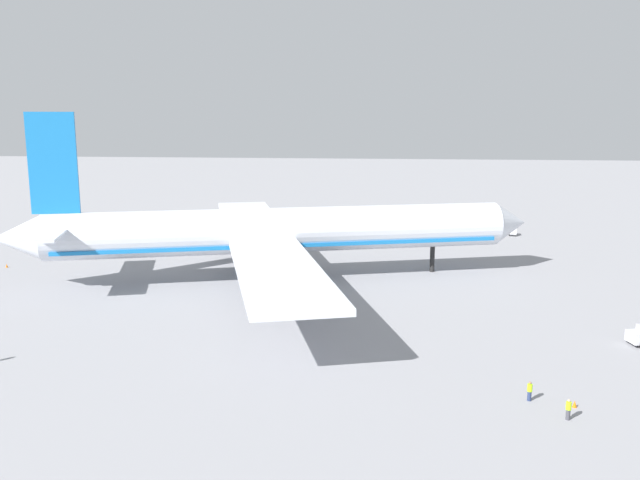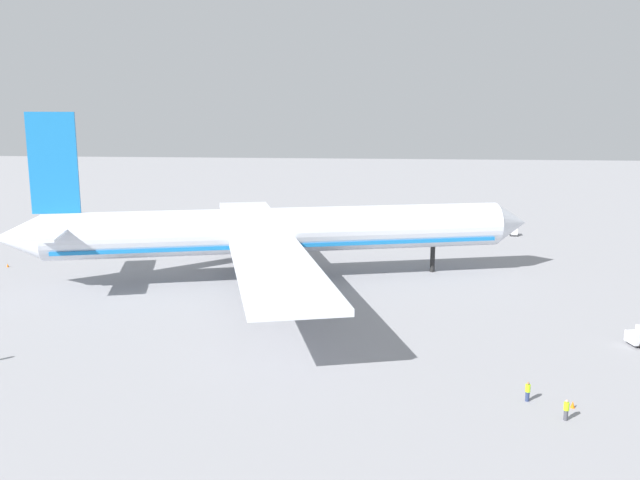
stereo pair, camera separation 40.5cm
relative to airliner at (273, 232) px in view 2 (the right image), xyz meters
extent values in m
plane|color=gray|center=(1.25, 0.46, -6.77)|extent=(600.00, 600.00, 0.00)
cylinder|color=silver|center=(1.25, 0.46, 0.19)|extent=(62.29, 25.53, 6.27)
cone|color=silver|center=(33.82, 11.01, 0.19)|extent=(6.67, 7.39, 6.15)
cone|color=silver|center=(-31.91, -10.29, 0.19)|extent=(7.80, 7.60, 5.96)
cube|color=#1972BF|center=(-27.02, -8.71, 9.84)|extent=(5.86, 2.33, 13.03)
cube|color=silver|center=(-29.25, -3.45, 1.45)|extent=(7.12, 10.40, 0.36)
cube|color=silver|center=(-25.74, -14.28, 1.45)|extent=(7.12, 10.40, 0.36)
cube|color=silver|center=(-8.01, 18.74, -0.75)|extent=(19.12, 35.34, 0.70)
cylinder|color=slate|center=(-5.48, 14.17, -2.80)|extent=(5.82, 4.80, 3.42)
cube|color=silver|center=(4.48, -19.79, -0.75)|extent=(19.12, 35.34, 0.70)
cylinder|color=slate|center=(3.85, -14.59, -2.86)|extent=(6.47, 5.10, 3.53)
cylinder|color=black|center=(22.38, 7.30, -4.85)|extent=(0.70, 0.70, 3.82)
cylinder|color=black|center=(-3.35, 4.36, -4.85)|extent=(0.70, 0.70, 3.82)
cylinder|color=black|center=(-0.18, -5.41, -4.85)|extent=(0.70, 0.70, 3.82)
cube|color=#1972BF|center=(1.25, 0.46, -1.53)|extent=(59.78, 24.45, 0.50)
cylinder|color=black|center=(40.94, -21.54, -6.45)|extent=(0.67, 0.37, 0.64)
cube|color=#595B60|center=(39.41, 40.47, -6.49)|extent=(1.49, 2.44, 0.15)
cylinder|color=#333338|center=(39.47, 41.96, -6.49)|extent=(0.10, 0.60, 0.08)
cube|color=silver|center=(39.41, 40.47, -5.86)|extent=(1.34, 2.05, 1.11)
cylinder|color=black|center=(38.75, 41.40, -6.57)|extent=(0.14, 0.40, 0.40)
cylinder|color=black|center=(40.15, 41.35, -6.57)|extent=(0.14, 0.40, 0.40)
cylinder|color=black|center=(38.68, 39.59, -6.57)|extent=(0.14, 0.40, 0.40)
cylinder|color=black|center=(40.08, 39.53, -6.57)|extent=(0.14, 0.40, 0.40)
cube|color=#595B60|center=(-7.88, 49.09, -6.49)|extent=(3.05, 2.01, 0.15)
cylinder|color=#333338|center=(-6.23, 48.69, -6.49)|extent=(0.60, 0.22, 0.08)
cube|color=silver|center=(-7.88, 49.09, -5.86)|extent=(2.58, 1.77, 1.11)
cylinder|color=black|center=(-6.68, 49.52, -6.57)|extent=(0.42, 0.21, 0.40)
cylinder|color=black|center=(-7.01, 48.16, -6.57)|extent=(0.42, 0.21, 0.40)
cylinder|color=black|center=(-8.75, 50.02, -6.57)|extent=(0.42, 0.21, 0.40)
cylinder|color=black|center=(-9.08, 48.66, -6.57)|extent=(0.42, 0.21, 0.40)
cylinder|color=navy|center=(28.06, -37.01, -6.37)|extent=(0.39, 0.39, 0.79)
cylinder|color=#B2F219|center=(28.06, -37.01, -5.67)|extent=(0.49, 0.49, 0.60)
sphere|color=#8C6647|center=(28.06, -37.01, -5.27)|extent=(0.22, 0.22, 0.22)
cylinder|color=#3F3F47|center=(30.28, -40.07, -6.36)|extent=(0.43, 0.43, 0.80)
cylinder|color=#B2F219|center=(30.28, -40.07, -5.66)|extent=(0.54, 0.54, 0.60)
sphere|color=tan|center=(30.28, -40.07, -5.25)|extent=(0.22, 0.22, 0.22)
cone|color=orange|center=(31.33, -37.82, -6.49)|extent=(0.36, 0.36, 0.55)
cone|color=orange|center=(0.35, 43.82, -6.49)|extent=(0.36, 0.36, 0.55)
cone|color=orange|center=(-39.18, 32.94, -6.49)|extent=(0.36, 0.36, 0.55)
cone|color=orange|center=(-41.86, 1.97, -6.49)|extent=(0.36, 0.36, 0.55)
camera|label=1|loc=(17.51, -86.61, 15.12)|focal=36.00mm
camera|label=2|loc=(17.91, -86.56, 15.12)|focal=36.00mm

